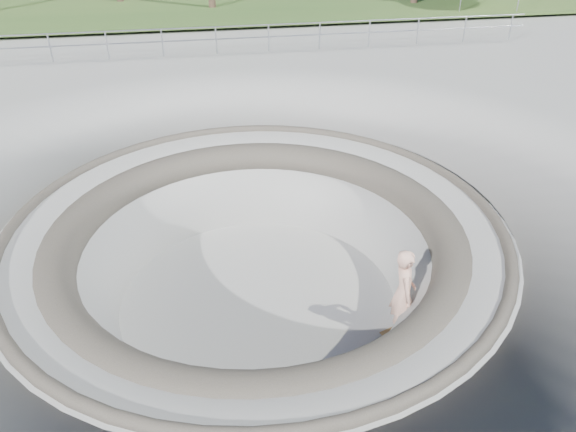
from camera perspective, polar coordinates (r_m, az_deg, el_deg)
name	(u,v)px	position (r m, az deg, el deg)	size (l,w,h in m)	color
ground	(256,226)	(11.53, -3.29, -0.97)	(180.00, 180.00, 0.00)	gray
skate_bowl	(258,294)	(12.62, -3.03, -7.96)	(14.00, 14.00, 4.10)	gray
distant_hills	(229,4)	(68.27, -6.03, 20.62)	(103.20, 45.00, 28.60)	brown
safety_railing	(216,40)	(22.36, -7.30, 17.32)	(25.00, 0.06, 1.03)	#92949A
skateboard	(398,329)	(12.00, 11.13, -11.24)	(0.82, 0.48, 0.08)	brown
skater	(403,292)	(11.35, 11.65, -7.57)	(0.71, 0.47, 1.95)	#EBB198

